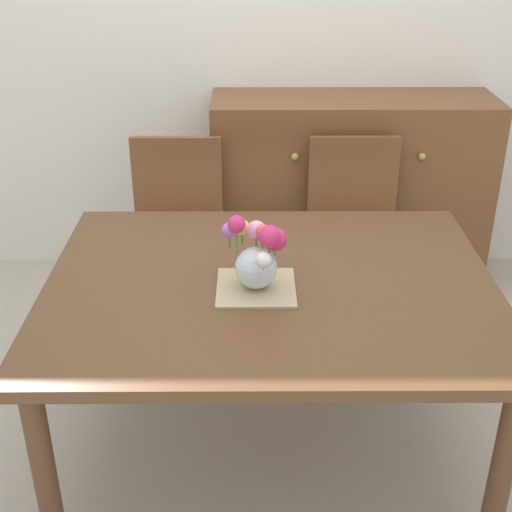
% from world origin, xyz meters
% --- Properties ---
extents(ground_plane, '(12.00, 12.00, 0.00)m').
position_xyz_m(ground_plane, '(0.00, 0.00, 0.00)').
color(ground_plane, '#B7AD99').
extents(back_wall, '(7.00, 0.10, 2.80)m').
position_xyz_m(back_wall, '(0.00, 1.60, 1.40)').
color(back_wall, silver).
rests_on(back_wall, ground_plane).
extents(dining_table, '(1.50, 1.17, 0.72)m').
position_xyz_m(dining_table, '(0.00, 0.00, 0.64)').
color(dining_table, brown).
rests_on(dining_table, ground_plane).
extents(chair_left, '(0.42, 0.42, 0.90)m').
position_xyz_m(chair_left, '(-0.41, 0.93, 0.52)').
color(chair_left, brown).
rests_on(chair_left, ground_plane).
extents(chair_right, '(0.42, 0.42, 0.90)m').
position_xyz_m(chair_right, '(0.41, 0.93, 0.52)').
color(chair_right, brown).
rests_on(chair_right, ground_plane).
extents(dresser, '(1.40, 0.47, 1.00)m').
position_xyz_m(dresser, '(0.44, 1.33, 0.50)').
color(dresser, brown).
rests_on(dresser, ground_plane).
extents(placemat, '(0.26, 0.26, 0.01)m').
position_xyz_m(placemat, '(-0.05, -0.05, 0.73)').
color(placemat, tan).
rests_on(placemat, dining_table).
extents(flower_vase, '(0.21, 0.23, 0.25)m').
position_xyz_m(flower_vase, '(-0.04, -0.05, 0.85)').
color(flower_vase, silver).
rests_on(flower_vase, placemat).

